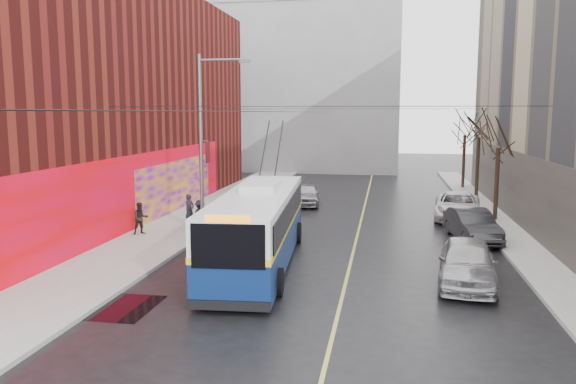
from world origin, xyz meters
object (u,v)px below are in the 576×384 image
pedestrian_b (141,218)px  pedestrian_c (200,215)px  tree_far (465,125)px  trolleybus (258,226)px  tree_near (499,134)px  parked_car_c (458,206)px  tree_mid (479,126)px  pedestrian_a (190,210)px  parked_car_b (472,225)px  parked_car_a (467,262)px  streetlight_pole (204,139)px  following_car (306,194)px

pedestrian_b → pedestrian_c: (2.60, 1.40, -0.01)m
tree_far → trolleybus: tree_far is taller
tree_near → parked_car_c: bearing=167.5°
tree_near → tree_mid: size_ratio=0.96×
tree_far → pedestrian_a: bearing=-130.8°
parked_car_b → pedestrian_a: pedestrian_a is taller
parked_car_a → parked_car_c: size_ratio=0.88×
tree_far → parked_car_b: bearing=-96.0°
trolleybus → parked_car_c: 14.78m
parked_car_a → pedestrian_c: (-12.31, 6.75, 0.10)m
tree_far → trolleybus: size_ratio=0.53×
tree_far → pedestrian_b: tree_far is taller
streetlight_pole → parked_car_a: streetlight_pole is taller
pedestrian_a → pedestrian_b: (-1.74, -2.24, -0.07)m
parked_car_c → pedestrian_c: size_ratio=3.53×
parked_car_a → pedestrian_a: pedestrian_a is taller
tree_mid → pedestrian_c: tree_mid is taller
following_car → pedestrian_a: (-4.99, -8.89, 0.29)m
tree_far → pedestrian_a: size_ratio=3.80×
following_car → pedestrian_c: size_ratio=2.68×
streetlight_pole → parked_car_b: bearing=3.6°
tree_near → pedestrian_a: bearing=-163.2°
parked_car_c → pedestrian_c: pedestrian_c is taller
following_car → parked_car_b: bearing=-49.8°
following_car → pedestrian_a: pedestrian_a is taller
streetlight_pole → tree_near: streetlight_pole is taller
tree_near → pedestrian_c: tree_near is taller
parked_car_a → pedestrian_b: size_ratio=3.09×
parked_car_c → pedestrian_b: bearing=-148.8°
streetlight_pole → parked_car_c: bearing=26.1°
parked_car_a → following_car: 18.39m
tree_near → tree_mid: tree_mid is taller
parked_car_a → tree_mid: bearing=87.2°
parked_car_c → pedestrian_a: (-14.37, -5.37, 0.24)m
parked_car_a → tree_near: bearing=82.1°
parked_car_c → following_car: bearing=165.4°
parked_car_a → parked_car_b: (1.20, 7.35, -0.07)m
tree_near → following_car: size_ratio=1.51×
tree_near → pedestrian_c: (-15.51, -5.77, -4.04)m
parked_car_c → following_car: (-9.38, 3.51, -0.05)m
parked_car_a → streetlight_pole: bearing=157.8°
pedestrian_b → streetlight_pole: bearing=-18.4°
streetlight_pole → pedestrian_c: 3.93m
streetlight_pole → parked_car_c: streetlight_pole is taller
parked_car_a → pedestrian_b: pedestrian_b is taller
tree_far → parked_car_c: size_ratio=1.18×
tree_far → parked_car_a: (-3.20, -26.52, -4.30)m
tree_mid → pedestrian_c: (-15.51, -12.77, -4.32)m
streetlight_pole → pedestrian_c: streetlight_pole is taller
tree_far → pedestrian_a: tree_far is taller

